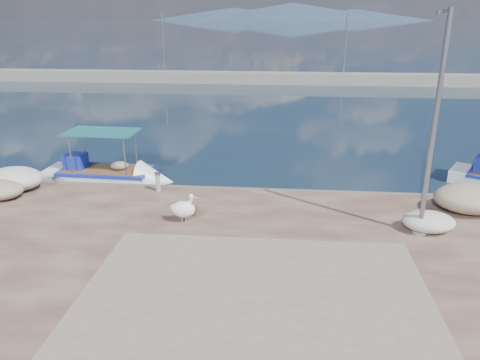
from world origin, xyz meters
name	(u,v)px	position (x,y,z in m)	size (l,w,h in m)	color
ground	(229,258)	(0.00, 0.00, 0.00)	(1400.00, 1400.00, 0.00)	#162635
quay_patch	(254,301)	(1.00, -3.00, 0.50)	(9.00, 7.00, 0.01)	gray
breakwater	(270,78)	(0.00, 40.00, 0.60)	(120.00, 2.20, 7.50)	gray
mountains	(289,13)	(4.39, 650.00, 9.51)	(370.00, 280.00, 22.00)	#28384C
boat_left	(105,176)	(-6.58, 6.81, 0.22)	(5.79, 2.11, 2.75)	white
pelican	(184,209)	(-1.72, 1.51, 1.00)	(1.12, 0.62, 1.07)	tan
lamp_post	(433,136)	(6.15, 1.36, 3.80)	(0.44, 0.96, 7.00)	gray
bollard_near	(158,181)	(-3.40, 4.40, 0.93)	(0.26, 0.26, 0.79)	gray
bollard_far	(29,180)	(-8.76, 4.16, 0.87)	(0.23, 0.23, 0.69)	gray
potted_plant	(194,209)	(-1.50, 2.13, 0.73)	(0.41, 0.35, 0.45)	#33722D
net_pile_b	(0,190)	(-9.34, 3.03, 0.86)	(1.87, 1.45, 0.73)	#C4AC92
net_pile_c	(471,199)	(8.45, 3.37, 1.02)	(2.65, 1.89, 1.04)	#C4AC92
net_pile_a	(15,179)	(-9.26, 4.04, 0.97)	(2.30, 1.67, 0.94)	silver
net_pile_d	(429,222)	(6.49, 1.61, 0.82)	(1.73, 1.29, 0.65)	silver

